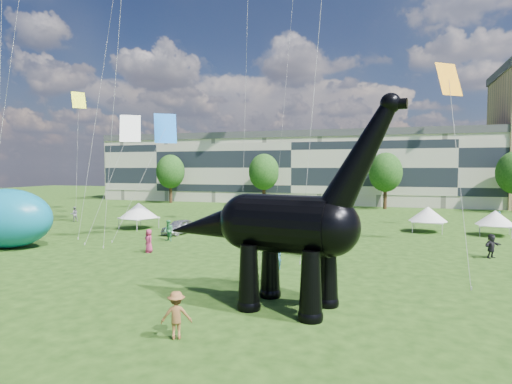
% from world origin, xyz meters
% --- Properties ---
extents(ground, '(220.00, 220.00, 0.00)m').
position_xyz_m(ground, '(0.00, 0.00, 0.00)').
color(ground, '#16330C').
rests_on(ground, ground).
extents(terrace_row, '(78.00, 11.00, 12.00)m').
position_xyz_m(terrace_row, '(-8.00, 62.00, 6.00)').
color(terrace_row, beige).
rests_on(terrace_row, ground).
extents(tree_far_left, '(5.20, 5.20, 9.44)m').
position_xyz_m(tree_far_left, '(-30.00, 53.00, 6.29)').
color(tree_far_left, '#382314').
rests_on(tree_far_left, ground).
extents(tree_mid_left, '(5.20, 5.20, 9.44)m').
position_xyz_m(tree_mid_left, '(-12.00, 53.00, 6.29)').
color(tree_mid_left, '#382314').
rests_on(tree_mid_left, ground).
extents(tree_mid_right, '(5.20, 5.20, 9.44)m').
position_xyz_m(tree_mid_right, '(8.00, 53.00, 6.29)').
color(tree_mid_right, '#382314').
rests_on(tree_mid_right, ground).
extents(dinosaur_sculpture, '(12.18, 4.27, 9.92)m').
position_xyz_m(dinosaur_sculpture, '(3.96, 1.83, 3.74)').
color(dinosaur_sculpture, black).
rests_on(dinosaur_sculpture, ground).
extents(car_silver, '(2.52, 4.45, 1.43)m').
position_xyz_m(car_silver, '(-10.86, 20.15, 0.71)').
color(car_silver, silver).
rests_on(car_silver, ground).
extents(car_grey, '(4.56, 2.11, 1.45)m').
position_xyz_m(car_grey, '(-3.83, 21.31, 0.72)').
color(car_grey, gray).
rests_on(car_grey, ground).
extents(car_white, '(5.27, 2.43, 1.46)m').
position_xyz_m(car_white, '(-6.35, 22.90, 0.73)').
color(car_white, silver).
rests_on(car_white, ground).
extents(car_dark, '(3.10, 5.43, 1.48)m').
position_xyz_m(car_dark, '(2.42, 20.50, 0.74)').
color(car_dark, '#595960').
rests_on(car_dark, ground).
extents(gazebo_near, '(4.10, 4.10, 2.59)m').
position_xyz_m(gazebo_near, '(12.51, 28.92, 1.82)').
color(gazebo_near, silver).
rests_on(gazebo_near, ground).
extents(gazebo_far, '(3.99, 3.99, 2.44)m').
position_xyz_m(gazebo_far, '(18.47, 28.33, 1.71)').
color(gazebo_far, silver).
rests_on(gazebo_far, ground).
extents(gazebo_left, '(4.98, 4.98, 2.77)m').
position_xyz_m(gazebo_left, '(-16.76, 22.13, 1.94)').
color(gazebo_left, silver).
rests_on(gazebo_left, ground).
extents(inflatable_teal, '(8.48, 6.16, 4.84)m').
position_xyz_m(inflatable_teal, '(-20.82, 9.31, 2.42)').
color(inflatable_teal, '#0B698A').
rests_on(inflatable_teal, ground).
extents(visitors, '(48.91, 40.06, 1.89)m').
position_xyz_m(visitors, '(-3.01, 14.91, 0.90)').
color(visitors, teal).
rests_on(visitors, ground).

